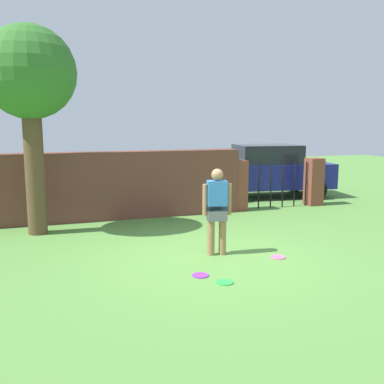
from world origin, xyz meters
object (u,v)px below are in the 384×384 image
at_px(tree, 29,78).
at_px(person, 217,208).
at_px(car, 267,171).
at_px(frisbee_purple, 200,275).
at_px(frisbee_green, 225,282).
at_px(frisbee_pink, 278,257).

relative_size(tree, person, 2.77).
bearing_deg(car, tree, 28.21).
height_order(person, frisbee_purple, person).
xyz_separation_m(car, frisbee_green, (-4.37, -6.88, -0.85)).
relative_size(person, frisbee_pink, 6.00).
height_order(car, frisbee_green, car).
height_order(person, car, car).
bearing_deg(tree, person, -40.61).
xyz_separation_m(car, frisbee_purple, (-4.62, -6.46, -0.85)).
xyz_separation_m(person, frisbee_pink, (1.00, -0.53, -0.89)).
bearing_deg(person, frisbee_green, 84.52).
relative_size(frisbee_purple, frisbee_green, 1.00).
relative_size(person, frisbee_green, 6.00).
bearing_deg(frisbee_purple, person, 55.83).
bearing_deg(tree, frisbee_purple, -56.03).
distance_m(person, frisbee_green, 1.72).
distance_m(person, frisbee_pink, 1.44).
bearing_deg(frisbee_purple, tree, 123.97).
bearing_deg(frisbee_green, frisbee_pink, 31.56).
height_order(tree, car, tree).
relative_size(car, frisbee_green, 16.23).
bearing_deg(car, frisbee_purple, 61.71).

